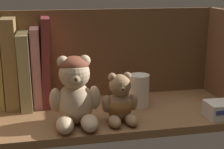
# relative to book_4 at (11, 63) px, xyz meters

# --- Properties ---
(shelf_board) EXTENTS (0.72, 0.26, 0.02)m
(shelf_board) POSITION_rel_book_4_xyz_m (0.22, -0.10, -0.13)
(shelf_board) COLOR brown
(shelf_board) RESTS_ON ground
(shelf_back_panel) EXTENTS (0.74, 0.01, 0.28)m
(shelf_back_panel) POSITION_rel_book_4_xyz_m (0.22, 0.04, -0.00)
(shelf_back_panel) COLOR brown
(shelf_back_panel) RESTS_ON ground
(book_4) EXTENTS (0.04, 0.11, 0.24)m
(book_4) POSITION_rel_book_4_xyz_m (0.00, 0.00, 0.00)
(book_4) COLOR olive
(book_4) RESTS_ON shelf_board
(book_5) EXTENTS (0.03, 0.14, 0.20)m
(book_5) POSITION_rel_book_4_xyz_m (0.04, 0.00, -0.02)
(book_5) COLOR #9C925F
(book_5) RESTS_ON shelf_board
(book_6) EXTENTS (0.02, 0.10, 0.21)m
(book_6) POSITION_rel_book_4_xyz_m (0.07, 0.00, -0.01)
(book_6) COLOR tan
(book_6) RESTS_ON shelf_board
(book_7) EXTENTS (0.03, 0.11, 0.24)m
(book_7) POSITION_rel_book_4_xyz_m (0.09, 0.00, 0.00)
(book_7) COLOR maroon
(book_7) RESTS_ON shelf_board
(teddy_bear_larger) EXTENTS (0.12, 0.12, 0.17)m
(teddy_bear_larger) POSITION_rel_book_4_xyz_m (0.15, -0.16, -0.04)
(teddy_bear_larger) COLOR tan
(teddy_bear_larger) RESTS_ON shelf_board
(teddy_bear_smaller) EXTENTS (0.09, 0.09, 0.12)m
(teddy_bear_smaller) POSITION_rel_book_4_xyz_m (0.26, -0.16, -0.07)
(teddy_bear_smaller) COLOR #93704C
(teddy_bear_smaller) RESTS_ON shelf_board
(pillar_candle) EXTENTS (0.06, 0.06, 0.09)m
(pillar_candle) POSITION_rel_book_4_xyz_m (0.33, -0.07, -0.08)
(pillar_candle) COLOR silver
(pillar_candle) RESTS_ON shelf_board
(small_product_box) EXTENTS (0.09, 0.06, 0.04)m
(small_product_box) POSITION_rel_book_4_xyz_m (0.52, -0.19, -0.10)
(small_product_box) COLOR silver
(small_product_box) RESTS_ON shelf_board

